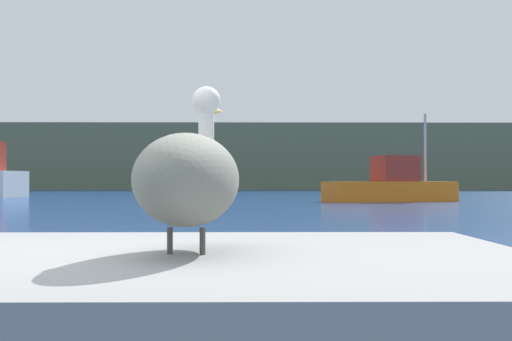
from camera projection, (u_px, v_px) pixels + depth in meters
hillside_backdrop at (240, 159)px, 73.26m from camera, size 140.00×16.87×6.70m
pier_dock at (189, 311)px, 3.37m from camera, size 3.57×2.72×0.59m
pelican at (190, 178)px, 3.40m from camera, size 0.66×1.44×0.91m
fishing_boat_orange at (391, 186)px, 29.96m from camera, size 6.35×3.42×4.06m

